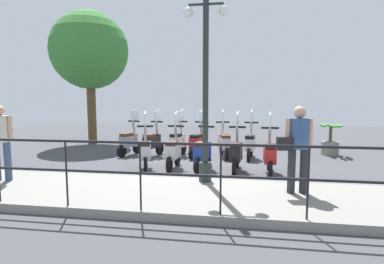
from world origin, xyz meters
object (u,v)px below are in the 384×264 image
pedestrian_with_bag (297,143)px  scooter_near_4 (145,151)px  scooter_near_2 (203,152)px  scooter_far_0 (250,144)px  scooter_far_5 (129,141)px  scooter_far_3 (178,142)px  scooter_far_4 (153,142)px  scooter_far_2 (198,143)px  scooter_near_3 (173,151)px  pedestrian_distant (1,137)px  tree_large (90,51)px  scooter_near_1 (236,153)px  scooter_far_1 (224,143)px  potted_palm (330,142)px  scooter_near_0 (270,155)px  lamp_post_near (206,98)px

pedestrian_with_bag → scooter_near_4: (2.04, 3.51, -0.60)m
pedestrian_with_bag → scooter_near_2: pedestrian_with_bag is taller
scooter_far_0 → scooter_far_5: (0.01, 3.97, 0.00)m
pedestrian_with_bag → scooter_far_3: bearing=31.0°
scooter_far_4 → scooter_far_5: size_ratio=1.00×
scooter_far_2 → scooter_far_4: size_ratio=1.00×
scooter_near_2 → scooter_near_3: (0.01, 0.79, 0.00)m
pedestrian_distant → scooter_near_2: size_ratio=1.03×
pedestrian_with_bag → scooter_near_2: size_ratio=1.03×
scooter_near_4 → tree_large: bearing=24.2°
scooter_near_1 → scooter_far_5: same height
pedestrian_with_bag → scooter_near_4: 4.10m
scooter_near_1 → scooter_near_3: bearing=94.0°
pedestrian_distant → tree_large: tree_large is taller
pedestrian_distant → scooter_far_5: (3.94, -1.31, -0.60)m
scooter_near_1 → scooter_far_0: size_ratio=1.00×
tree_large → scooter_near_4: bearing=-139.1°
scooter_near_4 → scooter_far_1: size_ratio=1.00×
scooter_far_0 → pedestrian_distant: bearing=134.3°
pedestrian_distant → scooter_near_3: size_ratio=1.03×
scooter_near_3 → scooter_far_5: (1.69, 1.88, 0.00)m
potted_palm → scooter_far_1: (-1.11, 3.50, 0.04)m
scooter_near_3 → scooter_near_0: bearing=-90.7°
scooter_near_0 → scooter_far_1: size_ratio=1.00×
scooter_near_4 → scooter_far_3: same height
pedestrian_distant → scooter_far_2: bearing=120.1°
scooter_far_1 → scooter_near_3: bearing=128.9°
lamp_post_near → scooter_far_4: 4.09m
pedestrian_distant → scooter_near_0: bearing=93.3°
pedestrian_distant → scooter_near_2: 4.61m
scooter_near_4 → potted_palm: bearing=-78.4°
scooter_near_2 → scooter_far_1: size_ratio=1.00×
tree_large → scooter_far_0: (-2.45, -6.53, -3.38)m
tree_large → scooter_far_2: tree_large is taller
scooter_near_0 → scooter_near_4: size_ratio=1.00×
pedestrian_with_bag → scooter_near_1: bearing=20.8°
potted_palm → scooter_near_4: 6.26m
lamp_post_near → scooter_far_5: bearing=41.3°
scooter_near_2 → scooter_far_3: size_ratio=1.00×
pedestrian_with_bag → scooter_near_2: 3.01m
lamp_post_near → scooter_far_0: lamp_post_near is taller
scooter_near_2 → scooter_far_2: bearing=24.6°
scooter_near_2 → scooter_far_4: size_ratio=1.00×
scooter_near_0 → scooter_far_5: size_ratio=1.00×
scooter_far_4 → scooter_near_0: bearing=-98.6°
scooter_near_3 → scooter_far_2: same height
pedestrian_with_bag → scooter_near_2: (2.18, 1.98, -0.60)m
tree_large → scooter_far_4: 5.43m
potted_palm → scooter_far_5: 6.76m
pedestrian_with_bag → lamp_post_near: bearing=66.1°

